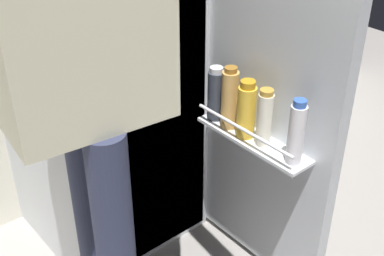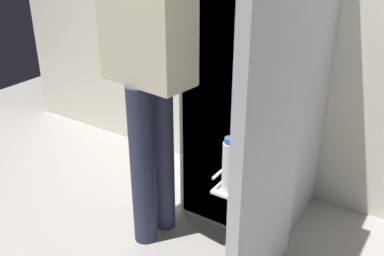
% 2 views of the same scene
% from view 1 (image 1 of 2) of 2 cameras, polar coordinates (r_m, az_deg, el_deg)
% --- Properties ---
extents(refrigerator, '(0.68, 1.17, 1.67)m').
position_cam_1_polar(refrigerator, '(1.98, -8.95, 8.06)').
color(refrigerator, silver).
rests_on(refrigerator, ground_plane).
extents(person, '(0.57, 0.81, 1.78)m').
position_cam_1_polar(person, '(1.35, -11.41, 7.98)').
color(person, '#2D334C').
rests_on(person, ground_plane).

